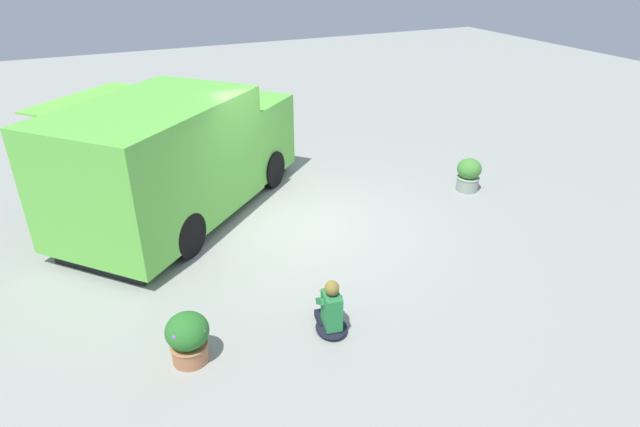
% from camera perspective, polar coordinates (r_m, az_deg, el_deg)
% --- Properties ---
extents(ground_plane, '(40.00, 40.00, 0.00)m').
position_cam_1_polar(ground_plane, '(10.17, -1.82, -1.01)').
color(ground_plane, '#999A93').
extents(food_truck, '(5.47, 5.31, 2.36)m').
position_cam_1_polar(food_truck, '(10.45, -15.03, 5.63)').
color(food_truck, '#65C545').
rests_on(food_truck, ground_plane).
extents(person_customer, '(0.53, 0.78, 0.82)m').
position_cam_1_polar(person_customer, '(7.35, 1.19, -10.49)').
color(person_customer, black).
rests_on(person_customer, ground_plane).
extents(planter_flowering_near, '(0.55, 0.55, 0.70)m').
position_cam_1_polar(planter_flowering_near, '(7.04, -14.01, -12.79)').
color(planter_flowering_near, '#AD6D48').
rests_on(planter_flowering_near, ground_plane).
extents(planter_flowering_far, '(0.52, 0.52, 0.72)m').
position_cam_1_polar(planter_flowering_far, '(11.81, 15.69, 4.09)').
color(planter_flowering_far, '#8E9F8E').
rests_on(planter_flowering_far, ground_plane).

